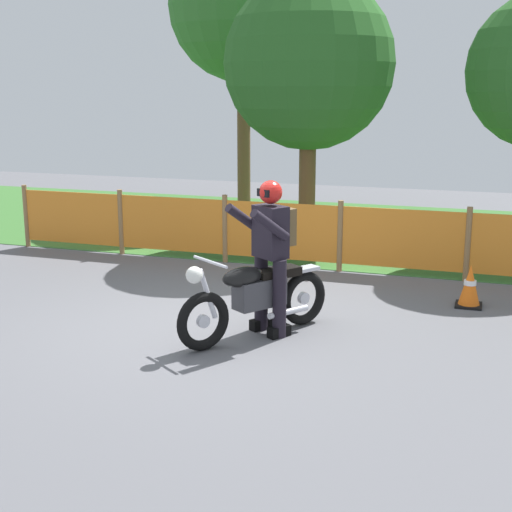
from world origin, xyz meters
name	(u,v)px	position (x,y,z in m)	size (l,w,h in m)	color
ground	(212,324)	(0.00, 0.00, -0.01)	(24.00, 24.00, 0.02)	#5B5B60
grass_verge	(327,228)	(0.00, 5.93, 0.01)	(24.00, 6.25, 0.01)	#386B2D
barrier_fence	(281,231)	(0.00, 2.81, 0.54)	(9.04, 0.08, 1.05)	olive
tree_leftmost	(243,7)	(-2.16, 7.31, 4.24)	(3.08, 3.08, 5.80)	brown
tree_near_left	(309,64)	(-0.01, 4.37, 3.00)	(2.79, 2.79, 4.41)	brown
motorcycle_lead	(255,296)	(0.62, -0.29, 0.46)	(1.21, 1.70, 0.94)	black
rider_lead	(271,249)	(0.74, -0.11, 0.95)	(0.72, 0.79, 1.69)	black
traffic_cone	(470,286)	(2.78, 1.60, 0.26)	(0.32, 0.32, 0.53)	black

